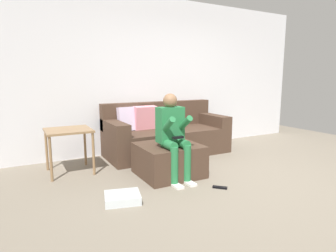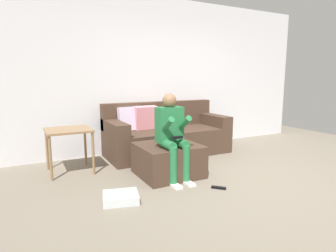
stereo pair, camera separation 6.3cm
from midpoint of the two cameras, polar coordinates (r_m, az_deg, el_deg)
The scene contains 8 objects.
ground_plane at distance 3.81m, azimuth 16.38°, elevation -11.41°, with size 8.31×8.31×0.00m, color slate.
wall_back at distance 5.48m, azimuth -0.26°, elevation 10.12°, with size 6.39×0.10×2.79m, color silver.
couch_sectional at distance 5.09m, azimuth -0.14°, elevation -1.84°, with size 2.16×0.91×0.91m.
ottoman at distance 3.98m, azimuth 0.46°, elevation -6.78°, with size 0.82×0.78×0.44m, color #473326.
person_seated at distance 3.72m, azimuth 1.35°, elevation -1.22°, with size 0.34×0.55×1.14m.
storage_bin at distance 3.25m, azimuth -8.90°, elevation -13.98°, with size 0.38×0.31×0.09m, color silver.
side_table at distance 4.26m, azimuth -18.91°, elevation -1.69°, with size 0.61×0.59×0.63m.
remote_near_ottoman at distance 3.63m, azimuth 10.64°, elevation -12.06°, with size 0.18×0.05×0.02m, color black.
Camera 2 is at (-2.48, -2.55, 1.34)m, focal length 30.41 mm.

